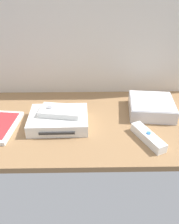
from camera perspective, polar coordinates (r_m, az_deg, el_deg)
name	(u,v)px	position (r cm, az deg, el deg)	size (l,w,h in cm)	color
ground_plane	(90,123)	(88.53, 0.00, -2.75)	(100.00, 48.00, 2.00)	#936D47
back_wall	(88,19)	(98.91, -0.26, 21.83)	(110.00, 1.20, 64.00)	silver
game_console	(59,120)	(85.50, -7.56, -1.87)	(21.33, 16.85, 4.40)	white
mini_computer	(151,106)	(95.06, 14.84, 1.32)	(18.82, 18.82, 5.30)	silver
remote_wand	(148,137)	(80.00, 14.07, -5.96)	(9.41, 14.96, 3.40)	white
remote_classic_pad	(60,111)	(84.38, -7.15, 0.25)	(15.43, 10.06, 2.40)	white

